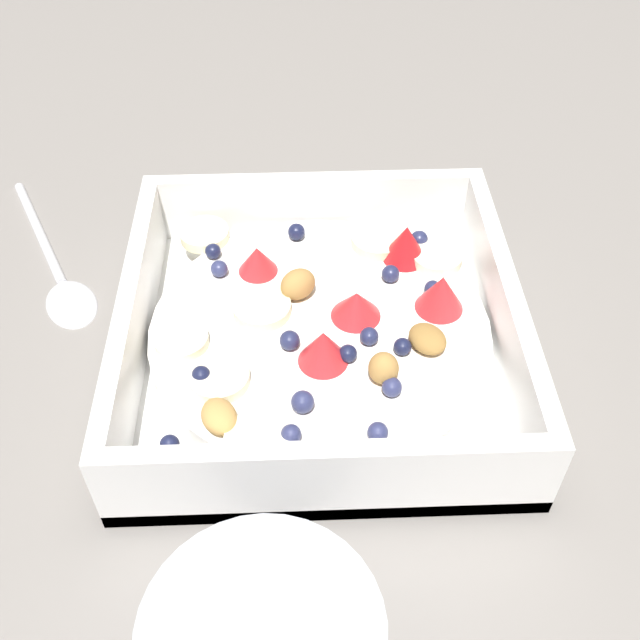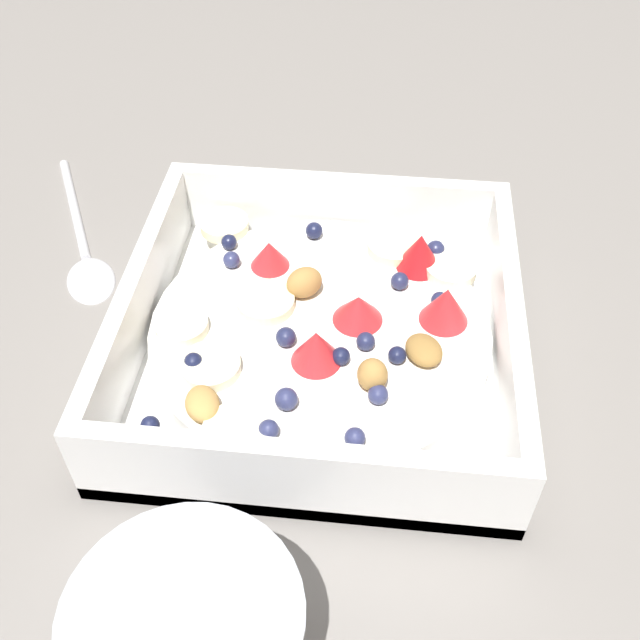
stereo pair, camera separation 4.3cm
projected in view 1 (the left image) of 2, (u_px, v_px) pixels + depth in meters
ground_plane at (291, 340)px, 0.46m from camera, size 2.40×2.40×0.00m
fruit_bowl at (321, 332)px, 0.44m from camera, size 0.23×0.23×0.06m
spoon at (59, 276)px, 0.50m from camera, size 0.09×0.16×0.01m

